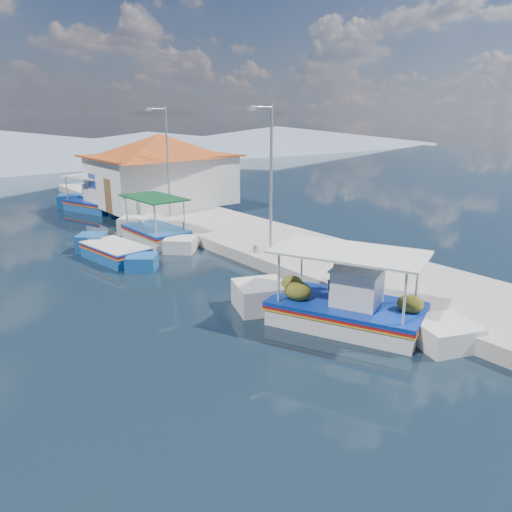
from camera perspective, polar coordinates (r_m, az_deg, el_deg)
ground at (r=17.13m, az=-6.08°, el=-4.80°), size 160.00×160.00×0.00m
quay at (r=24.96m, az=-1.81°, el=2.62°), size 5.00×44.00×0.50m
bollards at (r=23.12m, az=-4.95°, el=2.48°), size 0.20×17.20×0.30m
main_caique at (r=14.99m, az=10.28°, el=-6.07°), size 4.34×7.12×2.58m
caique_green_canopy at (r=24.85m, az=-11.62°, el=2.51°), size 2.13×6.63×2.48m
caique_blue_hull at (r=22.17m, az=-16.00°, el=0.31°), size 2.22×5.70×1.02m
caique_far at (r=33.78m, az=-18.22°, el=5.77°), size 3.51×6.73×2.48m
harbor_building at (r=32.31m, az=-10.94°, el=9.99°), size 10.49×10.49×4.40m
lamp_post_near at (r=20.36m, az=1.56°, el=9.83°), size 1.21×0.14×6.00m
lamp_post_far at (r=27.90m, az=-10.40°, el=11.30°), size 1.21×0.14×6.00m
mountain_ridge at (r=71.38m, az=-26.07°, el=11.34°), size 171.40×96.00×5.50m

